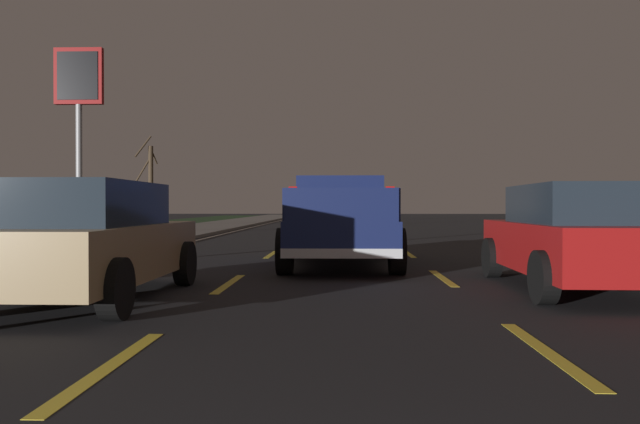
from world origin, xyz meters
TOP-DOWN VIEW (x-y plane):
  - ground at (27.00, 0.00)m, footprint 144.00×144.00m
  - sidewalk_shoulder at (27.00, 7.45)m, footprint 108.00×4.00m
  - grass_verge at (27.00, 12.45)m, footprint 108.00×6.00m
  - lane_markings at (30.26, 3.07)m, footprint 108.38×7.04m
  - pickup_truck at (12.70, 0.00)m, footprint 5.44×2.31m
  - sedan_tan at (7.47, 3.30)m, footprint 4.40×2.02m
  - sedan_red at (8.71, -3.48)m, footprint 4.44×2.09m
  - gas_price_sign at (23.53, 10.23)m, footprint 0.27×1.90m
  - bare_tree_far at (35.30, 11.04)m, footprint 1.51×0.96m

SIDE VIEW (x-z plane):
  - ground at x=27.00m, z-range 0.00..0.00m
  - grass_verge at x=27.00m, z-range 0.00..0.01m
  - lane_markings at x=30.26m, z-range 0.00..0.01m
  - sidewalk_shoulder at x=27.00m, z-range 0.00..0.12m
  - sedan_tan at x=7.47m, z-range 0.01..1.55m
  - sedan_red at x=8.71m, z-range 0.01..1.55m
  - pickup_truck at x=12.70m, z-range -0.02..1.85m
  - bare_tree_far at x=35.30m, z-range -0.13..5.19m
  - gas_price_sign at x=23.53m, z-range 1.89..9.29m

